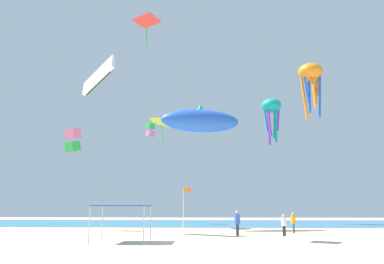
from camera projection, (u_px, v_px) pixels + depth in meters
name	position (u px, v px, depth m)	size (l,w,h in m)	color
ground	(193.00, 247.00, 19.94)	(110.00, 110.00, 0.10)	beige
ocean_strip	(202.00, 223.00, 48.90)	(110.00, 22.29, 0.03)	teal
canopy_tent	(122.00, 207.00, 22.62)	(3.23, 2.73, 2.22)	#B2B2B7
person_near_tent	(284.00, 223.00, 27.29)	(0.37, 0.42, 1.58)	black
person_leftmost	(293.00, 221.00, 30.22)	(0.40, 0.43, 1.67)	brown
person_central	(237.00, 221.00, 27.68)	(0.44, 0.48, 1.83)	#33384C
banner_flag	(184.00, 206.00, 28.16)	(0.61, 0.06, 3.56)	silver
kite_box_pink	(73.00, 140.00, 35.84)	(1.49, 1.59, 2.45)	pink
kite_octopus_teal	(271.00, 108.00, 49.15)	(2.77, 2.77, 6.18)	teal
kite_parafoil_white	(99.00, 76.00, 32.60)	(3.67, 3.60, 2.95)	white
kite_delta_yellow	(164.00, 121.00, 40.10)	(3.56, 3.53, 2.73)	yellow
kite_inflatable_blue	(200.00, 121.00, 36.80)	(8.35, 4.47, 3.21)	blue
kite_diamond_red	(147.00, 22.00, 27.95)	(2.20, 2.20, 2.32)	red
kite_box_green	(150.00, 130.00, 48.77)	(1.33, 1.33, 2.01)	green
kite_octopus_orange	(310.00, 75.00, 39.40)	(3.55, 3.55, 6.08)	orange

